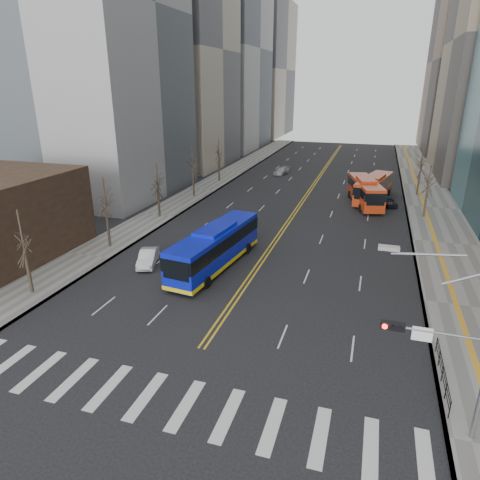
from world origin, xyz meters
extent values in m
plane|color=black|center=(0.00, 0.00, 0.00)|extent=(220.00, 220.00, 0.00)
cube|color=slate|center=(17.50, 45.00, 0.07)|extent=(7.00, 130.00, 0.15)
cube|color=slate|center=(-16.50, 45.00, 0.07)|extent=(5.00, 130.00, 0.15)
cube|color=silver|center=(-10.64, 0.00, 0.01)|extent=(0.70, 4.00, 0.01)
cube|color=silver|center=(-8.27, 0.00, 0.01)|extent=(0.70, 4.00, 0.01)
cube|color=silver|center=(-5.91, 0.00, 0.01)|extent=(0.70, 4.00, 0.01)
cube|color=silver|center=(-3.55, 0.00, 0.01)|extent=(0.70, 4.00, 0.01)
cube|color=silver|center=(-1.18, 0.00, 0.01)|extent=(0.70, 4.00, 0.01)
cube|color=silver|center=(1.18, 0.00, 0.01)|extent=(0.70, 4.00, 0.01)
cube|color=silver|center=(3.55, 0.00, 0.01)|extent=(0.70, 4.00, 0.01)
cube|color=silver|center=(5.91, 0.00, 0.01)|extent=(0.70, 4.00, 0.01)
cube|color=silver|center=(8.27, 0.00, 0.01)|extent=(0.70, 4.00, 0.01)
cube|color=silver|center=(10.64, 0.00, 0.01)|extent=(0.70, 4.00, 0.01)
cube|color=silver|center=(13.00, 0.00, 0.01)|extent=(0.70, 4.00, 0.01)
cube|color=gold|center=(-0.20, 55.00, 0.01)|extent=(0.15, 100.00, 0.01)
cube|color=gold|center=(0.20, 55.00, 0.01)|extent=(0.15, 100.00, 0.01)
cube|color=gray|center=(-31.00, 40.00, 26.00)|extent=(22.00, 24.00, 52.00)
cube|color=#A39984|center=(-31.00, 66.00, 22.00)|extent=(22.00, 22.00, 44.00)
cube|color=gray|center=(-30.00, 93.00, 24.00)|extent=(20.00, 26.00, 48.00)
cube|color=#A39984|center=(-29.00, 125.00, 20.00)|extent=(18.00, 30.00, 40.00)
cube|color=brown|center=(29.00, 103.00, 21.00)|extent=(18.00, 30.00, 42.00)
cylinder|color=gray|center=(12.95, 2.00, 5.50)|extent=(4.50, 0.12, 0.12)
cube|color=black|center=(11.00, 2.00, 5.50)|extent=(1.10, 0.28, 0.38)
cylinder|color=#FF190C|center=(10.65, 1.84, 5.50)|extent=(0.24, 0.08, 0.24)
cylinder|color=black|center=(11.00, 1.84, 5.50)|extent=(0.24, 0.08, 0.24)
cylinder|color=black|center=(11.35, 1.84, 5.50)|extent=(0.24, 0.08, 0.24)
cube|color=white|center=(12.30, 2.00, 5.30)|extent=(0.90, 0.06, 0.70)
cube|color=#999993|center=(10.40, 2.00, 9.30)|extent=(0.90, 0.35, 0.18)
cube|color=black|center=(14.30, 6.00, 1.15)|extent=(0.04, 6.00, 0.04)
cylinder|color=black|center=(14.30, 3.00, 0.65)|extent=(0.06, 0.06, 1.00)
cylinder|color=black|center=(14.30, 4.50, 0.65)|extent=(0.06, 0.06, 1.00)
cylinder|color=black|center=(14.30, 6.00, 0.65)|extent=(0.06, 0.06, 1.00)
cylinder|color=black|center=(14.30, 7.50, 0.65)|extent=(0.06, 0.06, 1.00)
cylinder|color=black|center=(14.30, 9.00, 0.65)|extent=(0.06, 0.06, 1.00)
cylinder|color=#2F241C|center=(-16.00, 8.00, 1.88)|extent=(0.28, 0.28, 3.75)
cylinder|color=#2F241C|center=(-16.00, 19.00, 1.95)|extent=(0.28, 0.28, 3.90)
cylinder|color=#2F241C|center=(-16.00, 30.00, 1.80)|extent=(0.28, 0.28, 3.60)
cylinder|color=#2F241C|center=(-16.00, 41.00, 2.00)|extent=(0.28, 0.28, 4.00)
cylinder|color=#2F241C|center=(-16.00, 52.00, 1.90)|extent=(0.28, 0.28, 3.80)
cylinder|color=#2F241C|center=(16.00, 40.00, 1.75)|extent=(0.28, 0.28, 3.50)
cylinder|color=#2F241C|center=(16.00, 52.00, 1.88)|extent=(0.28, 0.28, 3.75)
cube|color=#0D1AC5|center=(-3.74, 17.65, 1.96)|extent=(4.39, 13.59, 3.21)
cube|color=black|center=(-3.74, 17.65, 2.56)|extent=(4.46, 13.62, 1.14)
cube|color=#0D1AC5|center=(-3.74, 17.65, 3.66)|extent=(2.78, 4.91, 0.40)
cube|color=yellow|center=(-3.74, 17.65, 0.55)|extent=(4.46, 13.62, 0.35)
cylinder|color=black|center=(-5.64, 13.58, 0.50)|extent=(0.42, 1.03, 1.00)
cylinder|color=black|center=(-2.88, 13.24, 0.50)|extent=(0.42, 1.03, 1.00)
cylinder|color=black|center=(-4.59, 22.06, 0.50)|extent=(0.42, 1.03, 1.00)
cylinder|color=black|center=(-1.83, 21.72, 0.50)|extent=(0.42, 1.03, 1.00)
cube|color=#AF3212|center=(8.54, 44.21, 1.88)|extent=(5.51, 12.00, 3.05)
cube|color=black|center=(8.54, 44.21, 2.46)|extent=(5.57, 12.03, 1.09)
cube|color=#AF3212|center=(8.54, 44.21, 3.50)|extent=(3.09, 4.50, 0.40)
cylinder|color=black|center=(8.20, 40.25, 0.50)|extent=(0.54, 1.04, 1.00)
cylinder|color=black|center=(10.77, 40.92, 0.50)|extent=(0.54, 1.04, 1.00)
cylinder|color=black|center=(6.32, 47.50, 0.50)|extent=(0.54, 1.04, 1.00)
cylinder|color=black|center=(8.89, 48.17, 0.50)|extent=(0.54, 1.04, 1.00)
cube|color=#AF3212|center=(9.66, 46.70, 1.88)|extent=(5.28, 12.00, 3.05)
cube|color=black|center=(9.66, 46.70, 2.46)|extent=(5.35, 12.03, 1.09)
cube|color=#AF3212|center=(9.66, 46.70, 3.50)|extent=(3.01, 4.47, 0.40)
cylinder|color=black|center=(7.50, 43.36, 0.50)|extent=(0.52, 1.04, 1.00)
cylinder|color=black|center=(10.09, 42.75, 0.50)|extent=(0.52, 1.04, 1.00)
cylinder|color=black|center=(9.23, 50.65, 0.50)|extent=(0.52, 1.04, 1.00)
cylinder|color=black|center=(11.82, 50.03, 0.50)|extent=(0.52, 1.04, 1.00)
imported|color=silver|center=(-9.94, 16.13, 0.70)|extent=(2.78, 4.52, 1.41)
imported|color=black|center=(11.61, 44.40, 0.68)|extent=(3.12, 4.29, 1.36)
imported|color=#A6A6AB|center=(-7.04, 61.35, 0.64)|extent=(2.74, 4.67, 1.27)
imported|color=black|center=(8.27, 59.21, 0.66)|extent=(2.41, 4.84, 1.32)
camera|label=1|loc=(9.43, -16.53, 16.08)|focal=32.00mm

